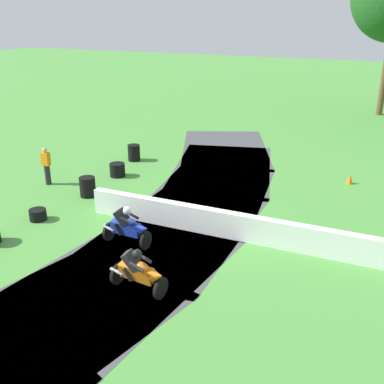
{
  "coord_description": "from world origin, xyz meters",
  "views": [
    {
      "loc": [
        6.07,
        -12.88,
        7.03
      ],
      "look_at": [
        -0.02,
        1.13,
        0.9
      ],
      "focal_mm": 42.81,
      "sensor_mm": 36.0,
      "label": 1
    }
  ],
  "objects_px": {
    "motorcycle_lead_orange": "(139,271)",
    "tire_stack_extra_a": "(117,170)",
    "tire_stack_mid_b": "(38,215)",
    "motorcycle_chase_blue": "(128,227)",
    "tire_stack_far": "(88,187)",
    "track_marshal": "(47,166)",
    "traffic_cone": "(350,179)",
    "tire_stack_extra_b": "(134,153)"
  },
  "relations": [
    {
      "from": "motorcycle_lead_orange",
      "to": "tire_stack_extra_a",
      "type": "relative_size",
      "value": 2.49
    },
    {
      "from": "tire_stack_mid_b",
      "to": "tire_stack_extra_a",
      "type": "bearing_deg",
      "value": 88.46
    },
    {
      "from": "motorcycle_chase_blue",
      "to": "tire_stack_mid_b",
      "type": "xyz_separation_m",
      "value": [
        -3.95,
        0.36,
        -0.46
      ]
    },
    {
      "from": "motorcycle_lead_orange",
      "to": "tire_stack_far",
      "type": "bearing_deg",
      "value": 135.95
    },
    {
      "from": "motorcycle_lead_orange",
      "to": "motorcycle_chase_blue",
      "type": "height_order",
      "value": "motorcycle_chase_blue"
    },
    {
      "from": "tire_stack_far",
      "to": "track_marshal",
      "type": "height_order",
      "value": "track_marshal"
    },
    {
      "from": "tire_stack_far",
      "to": "tire_stack_extra_a",
      "type": "bearing_deg",
      "value": 94.1
    },
    {
      "from": "track_marshal",
      "to": "traffic_cone",
      "type": "distance_m",
      "value": 13.0
    },
    {
      "from": "motorcycle_chase_blue",
      "to": "tire_stack_extra_b",
      "type": "height_order",
      "value": "motorcycle_chase_blue"
    },
    {
      "from": "motorcycle_chase_blue",
      "to": "traffic_cone",
      "type": "height_order",
      "value": "motorcycle_chase_blue"
    },
    {
      "from": "tire_stack_far",
      "to": "tire_stack_extra_b",
      "type": "distance_m",
      "value": 4.85
    },
    {
      "from": "tire_stack_mid_b",
      "to": "track_marshal",
      "type": "relative_size",
      "value": 0.37
    },
    {
      "from": "tire_stack_far",
      "to": "traffic_cone",
      "type": "xyz_separation_m",
      "value": [
        9.52,
        5.67,
        -0.18
      ]
    },
    {
      "from": "tire_stack_extra_a",
      "to": "tire_stack_extra_b",
      "type": "xyz_separation_m",
      "value": [
        -0.48,
        2.3,
        0.1
      ]
    },
    {
      "from": "motorcycle_lead_orange",
      "to": "traffic_cone",
      "type": "distance_m",
      "value": 11.58
    },
    {
      "from": "tire_stack_extra_a",
      "to": "traffic_cone",
      "type": "height_order",
      "value": "tire_stack_extra_a"
    },
    {
      "from": "motorcycle_chase_blue",
      "to": "traffic_cone",
      "type": "relative_size",
      "value": 3.85
    },
    {
      "from": "track_marshal",
      "to": "tire_stack_far",
      "type": "bearing_deg",
      "value": -10.66
    },
    {
      "from": "tire_stack_extra_a",
      "to": "track_marshal",
      "type": "height_order",
      "value": "track_marshal"
    },
    {
      "from": "motorcycle_lead_orange",
      "to": "tire_stack_mid_b",
      "type": "distance_m",
      "value": 6.13
    },
    {
      "from": "tire_stack_extra_a",
      "to": "tire_stack_extra_b",
      "type": "height_order",
      "value": "tire_stack_extra_b"
    },
    {
      "from": "tire_stack_mid_b",
      "to": "motorcycle_chase_blue",
      "type": "bearing_deg",
      "value": -5.27
    },
    {
      "from": "motorcycle_chase_blue",
      "to": "tire_stack_extra_a",
      "type": "distance_m",
      "value": 6.65
    },
    {
      "from": "motorcycle_chase_blue",
      "to": "tire_stack_mid_b",
      "type": "distance_m",
      "value": 3.99
    },
    {
      "from": "traffic_cone",
      "to": "tire_stack_extra_a",
      "type": "bearing_deg",
      "value": -161.88
    },
    {
      "from": "motorcycle_chase_blue",
      "to": "tire_stack_mid_b",
      "type": "bearing_deg",
      "value": 174.73
    },
    {
      "from": "traffic_cone",
      "to": "tire_stack_extra_b",
      "type": "bearing_deg",
      "value": -175.11
    },
    {
      "from": "tire_stack_extra_b",
      "to": "tire_stack_mid_b",
      "type": "bearing_deg",
      "value": -87.33
    },
    {
      "from": "tire_stack_extra_a",
      "to": "traffic_cone",
      "type": "distance_m",
      "value": 10.21
    },
    {
      "from": "tire_stack_extra_a",
      "to": "track_marshal",
      "type": "distance_m",
      "value": 3.04
    },
    {
      "from": "tire_stack_mid_b",
      "to": "tire_stack_extra_b",
      "type": "distance_m",
      "value": 7.39
    },
    {
      "from": "motorcycle_chase_blue",
      "to": "tire_stack_extra_a",
      "type": "height_order",
      "value": "motorcycle_chase_blue"
    },
    {
      "from": "tire_stack_extra_a",
      "to": "track_marshal",
      "type": "bearing_deg",
      "value": -136.81
    },
    {
      "from": "motorcycle_chase_blue",
      "to": "track_marshal",
      "type": "bearing_deg",
      "value": 150.56
    },
    {
      "from": "traffic_cone",
      "to": "motorcycle_lead_orange",
      "type": "bearing_deg",
      "value": -111.64
    },
    {
      "from": "traffic_cone",
      "to": "track_marshal",
      "type": "bearing_deg",
      "value": -156.26
    },
    {
      "from": "motorcycle_lead_orange",
      "to": "track_marshal",
      "type": "height_order",
      "value": "track_marshal"
    },
    {
      "from": "tire_stack_mid_b",
      "to": "traffic_cone",
      "type": "relative_size",
      "value": 1.37
    },
    {
      "from": "tire_stack_extra_a",
      "to": "tire_stack_extra_b",
      "type": "bearing_deg",
      "value": 101.76
    },
    {
      "from": "tire_stack_far",
      "to": "tire_stack_extra_b",
      "type": "relative_size",
      "value": 1.0
    },
    {
      "from": "tire_stack_mid_b",
      "to": "tire_stack_far",
      "type": "relative_size",
      "value": 0.76
    },
    {
      "from": "motorcycle_lead_orange",
      "to": "tire_stack_far",
      "type": "height_order",
      "value": "motorcycle_lead_orange"
    }
  ]
}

